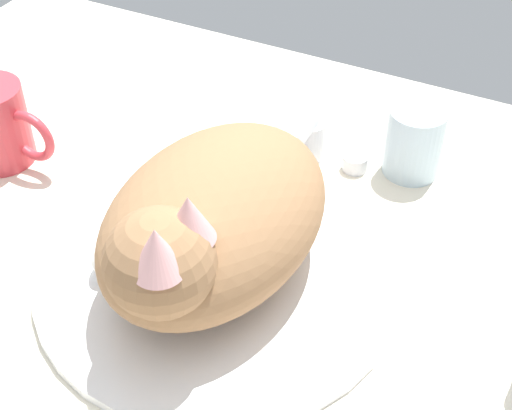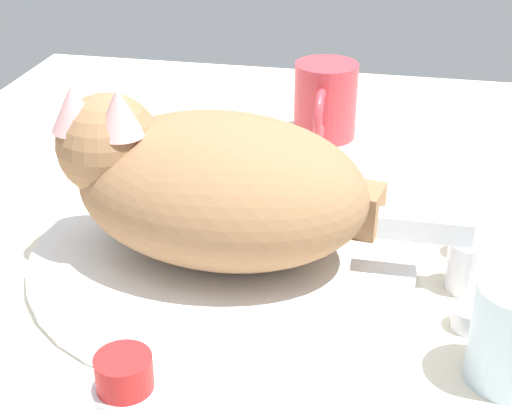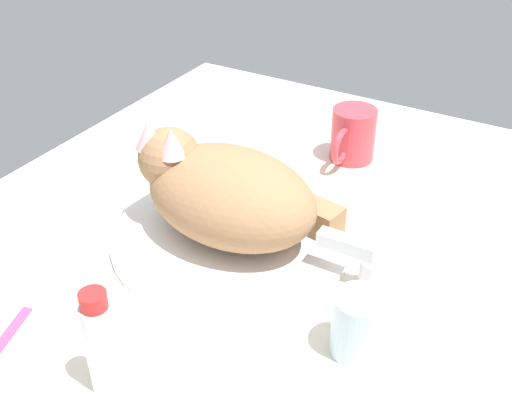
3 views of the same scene
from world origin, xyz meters
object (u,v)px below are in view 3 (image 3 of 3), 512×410
at_px(rinse_cup, 358,325).
at_px(coffee_mug, 352,135).
at_px(faucet, 366,268).
at_px(cat, 225,191).
at_px(toothpaste_bottle, 101,345).

bearing_deg(rinse_cup, coffee_mug, -156.21).
height_order(faucet, cat, cat).
relative_size(faucet, cat, 0.50).
bearing_deg(coffee_mug, cat, -12.23).
distance_m(cat, coffee_mug, 0.31).
xyz_separation_m(cat, toothpaste_bottle, (0.29, 0.04, -0.02)).
distance_m(rinse_cup, toothpaste_bottle, 0.28).
height_order(cat, rinse_cup, cat).
xyz_separation_m(faucet, coffee_mug, (-0.30, -0.15, 0.02)).
bearing_deg(cat, faucet, 89.42).
xyz_separation_m(coffee_mug, rinse_cup, (0.41, 0.18, -0.01)).
height_order(faucet, toothpaste_bottle, toothpaste_bottle).
bearing_deg(toothpaste_bottle, faucet, 148.80).
xyz_separation_m(faucet, toothpaste_bottle, (0.29, -0.18, 0.03)).
bearing_deg(rinse_cup, cat, -114.63).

